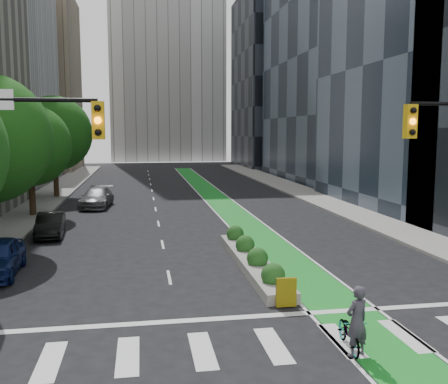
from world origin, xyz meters
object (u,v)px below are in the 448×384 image
object	(u,v)px
median_planter	(252,258)
cyclist	(357,321)
bicycle	(349,332)
parked_car_left_mid	(50,225)
parked_car_left_far	(97,198)

from	to	relation	value
median_planter	cyclist	xyz separation A→B (m)	(0.80, -9.04, 0.59)
median_planter	bicycle	bearing A→B (deg)	-84.68
median_planter	parked_car_left_mid	world-z (taller)	parked_car_left_mid
parked_car_left_mid	parked_car_left_far	bearing A→B (deg)	77.04
median_planter	parked_car_left_mid	xyz separation A→B (m)	(-9.87, 8.04, 0.30)
bicycle	parked_car_left_mid	world-z (taller)	parked_car_left_mid
median_planter	cyclist	size ratio (longest dim) A/B	5.32
median_planter	cyclist	bearing A→B (deg)	-84.94
bicycle	parked_car_left_far	size ratio (longest dim) A/B	0.34
cyclist	parked_car_left_far	size ratio (longest dim) A/B	0.37
median_planter	parked_car_left_far	size ratio (longest dim) A/B	1.97
cyclist	median_planter	bearing A→B (deg)	-104.73
bicycle	parked_car_left_mid	xyz separation A→B (m)	(-10.67, 16.63, 0.20)
bicycle	parked_car_left_mid	bearing A→B (deg)	129.05
median_planter	parked_car_left_mid	bearing A→B (deg)	140.83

